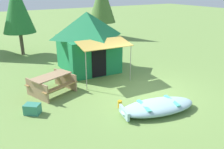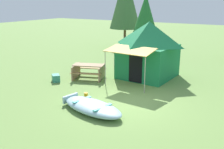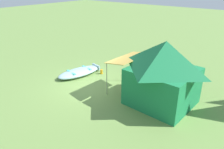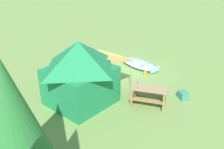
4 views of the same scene
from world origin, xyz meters
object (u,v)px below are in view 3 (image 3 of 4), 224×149
object	(u,v)px
beached_rowboat	(79,72)
fuel_can	(101,72)
cooler_box	(142,63)
canvas_cabin_tent	(163,73)
picnic_table	(152,68)

from	to	relation	value
beached_rowboat	fuel_can	xyz separation A→B (m)	(-0.99, 0.95, -0.06)
cooler_box	fuel_can	distance (m)	3.13
canvas_cabin_tent	picnic_table	distance (m)	3.44
beached_rowboat	fuel_can	bearing A→B (deg)	136.34
beached_rowboat	canvas_cabin_tent	xyz separation A→B (m)	(-0.10, 5.46, 1.38)
canvas_cabin_tent	fuel_can	bearing A→B (deg)	-101.17
picnic_table	cooler_box	bearing A→B (deg)	-130.15
beached_rowboat	fuel_can	world-z (taller)	beached_rowboat
cooler_box	picnic_table	bearing A→B (deg)	49.85
beached_rowboat	picnic_table	world-z (taller)	picnic_table
fuel_can	canvas_cabin_tent	bearing A→B (deg)	78.83
canvas_cabin_tent	picnic_table	world-z (taller)	canvas_cabin_tent
beached_rowboat	canvas_cabin_tent	bearing A→B (deg)	91.05
beached_rowboat	canvas_cabin_tent	distance (m)	5.63
picnic_table	canvas_cabin_tent	bearing A→B (deg)	36.45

